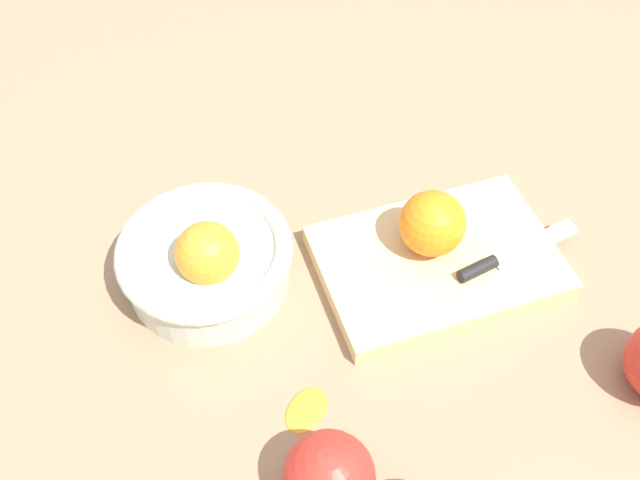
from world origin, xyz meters
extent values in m
plane|color=#997556|center=(0.00, 0.00, 0.00)|extent=(2.40, 2.40, 0.00)
cylinder|color=beige|center=(-0.17, 0.15, 0.03)|extent=(0.17, 0.17, 0.05)
torus|color=beige|center=(-0.17, 0.15, 0.05)|extent=(0.18, 0.18, 0.02)
sphere|color=orange|center=(-0.17, 0.14, 0.07)|extent=(0.07, 0.07, 0.07)
cube|color=#DBB77F|center=(0.06, 0.06, 0.01)|extent=(0.27, 0.20, 0.02)
sphere|color=orange|center=(0.06, 0.08, 0.06)|extent=(0.07, 0.07, 0.07)
cube|color=silver|center=(0.16, 0.03, 0.02)|extent=(0.11, 0.03, 0.00)
cylinder|color=black|center=(0.09, 0.02, 0.03)|extent=(0.05, 0.02, 0.01)
sphere|color=red|center=(-0.15, -0.12, 0.04)|extent=(0.08, 0.08, 0.08)
ellipsoid|color=orange|center=(-0.14, -0.03, 0.00)|extent=(0.06, 0.06, 0.01)
camera|label=1|loc=(-0.26, -0.33, 0.65)|focal=41.53mm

